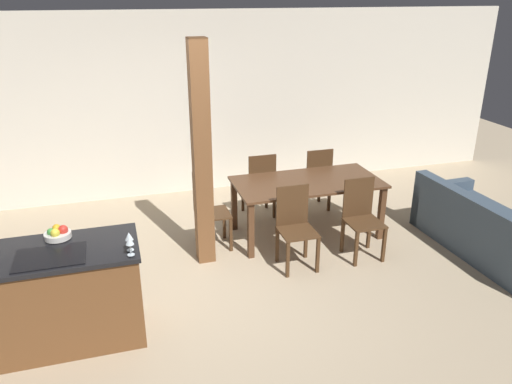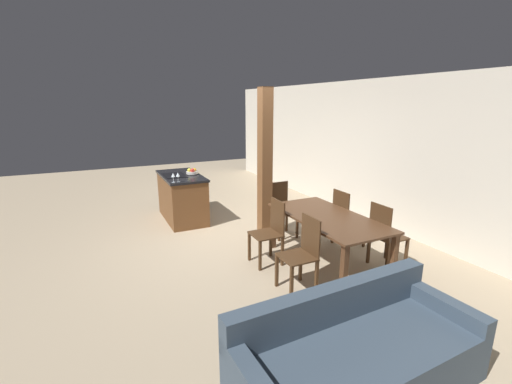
# 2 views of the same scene
# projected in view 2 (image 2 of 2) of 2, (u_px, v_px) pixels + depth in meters

# --- Properties ---
(ground_plane) EXTENTS (16.00, 16.00, 0.00)m
(ground_plane) POSITION_uv_depth(u_px,v_px,m) (230.00, 239.00, 5.86)
(ground_plane) COLOR tan
(wall_back) EXTENTS (11.20, 0.08, 2.70)m
(wall_back) POSITION_uv_depth(u_px,v_px,m) (364.00, 151.00, 6.73)
(wall_back) COLOR silver
(wall_back) RESTS_ON ground_plane
(kitchen_island) EXTENTS (1.43, 0.72, 0.91)m
(kitchen_island) POSITION_uv_depth(u_px,v_px,m) (182.00, 197.00, 6.77)
(kitchen_island) COLOR brown
(kitchen_island) RESTS_ON ground_plane
(fruit_bowl) EXTENTS (0.23, 0.23, 0.12)m
(fruit_bowl) POSITION_uv_depth(u_px,v_px,m) (192.00, 172.00, 6.70)
(fruit_bowl) COLOR silver
(fruit_bowl) RESTS_ON kitchen_island
(wine_glass_near) EXTENTS (0.07, 0.07, 0.17)m
(wine_glass_near) POSITION_uv_depth(u_px,v_px,m) (173.00, 175.00, 5.95)
(wine_glass_near) COLOR silver
(wine_glass_near) RESTS_ON kitchen_island
(wine_glass_middle) EXTENTS (0.07, 0.07, 0.17)m
(wine_glass_middle) POSITION_uv_depth(u_px,v_px,m) (178.00, 175.00, 5.99)
(wine_glass_middle) COLOR silver
(wine_glass_middle) RESTS_ON kitchen_island
(dining_table) EXTENTS (1.83, 0.92, 0.73)m
(dining_table) POSITION_uv_depth(u_px,v_px,m) (327.00, 222.00, 4.79)
(dining_table) COLOR #51331E
(dining_table) RESTS_ON ground_plane
(dining_chair_near_left) EXTENTS (0.40, 0.40, 0.93)m
(dining_chair_near_left) POSITION_uv_depth(u_px,v_px,m) (270.00, 231.00, 4.90)
(dining_chair_near_left) COLOR #472D19
(dining_chair_near_left) RESTS_ON ground_plane
(dining_chair_near_right) EXTENTS (0.40, 0.40, 0.93)m
(dining_chair_near_right) POSITION_uv_depth(u_px,v_px,m) (302.00, 252.00, 4.18)
(dining_chair_near_right) COLOR #472D19
(dining_chair_near_right) RESTS_ON ground_plane
(dining_chair_far_left) EXTENTS (0.40, 0.40, 0.93)m
(dining_chair_far_left) POSITION_uv_depth(u_px,v_px,m) (346.00, 217.00, 5.48)
(dining_chair_far_left) COLOR #472D19
(dining_chair_far_left) RESTS_ON ground_plane
(dining_chair_far_right) EXTENTS (0.40, 0.40, 0.93)m
(dining_chair_far_right) POSITION_uv_depth(u_px,v_px,m) (385.00, 234.00, 4.76)
(dining_chair_far_right) COLOR #472D19
(dining_chair_far_right) RESTS_ON ground_plane
(dining_chair_head_end) EXTENTS (0.40, 0.40, 0.93)m
(dining_chair_head_end) POSITION_uv_depth(u_px,v_px,m) (281.00, 208.00, 5.96)
(dining_chair_head_end) COLOR #472D19
(dining_chair_head_end) RESTS_ON ground_plane
(couch) EXTENTS (0.92, 2.08, 0.75)m
(couch) POSITION_uv_depth(u_px,v_px,m) (357.00, 358.00, 2.75)
(couch) COLOR #3D4C5B
(couch) RESTS_ON ground_plane
(timber_post) EXTENTS (0.20, 0.20, 2.51)m
(timber_post) POSITION_uv_depth(u_px,v_px,m) (265.00, 165.00, 5.71)
(timber_post) COLOR brown
(timber_post) RESTS_ON ground_plane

